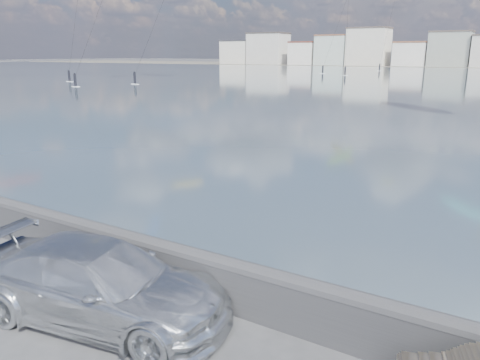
% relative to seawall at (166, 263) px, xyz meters
% --- Properties ---
extents(ground, '(700.00, 700.00, 0.00)m').
position_rel_seawall_xyz_m(ground, '(0.00, -2.70, -0.58)').
color(ground, '#333335').
rests_on(ground, ground).
extents(seawall, '(400.00, 0.36, 1.08)m').
position_rel_seawall_xyz_m(seawall, '(0.00, 0.00, 0.00)').
color(seawall, '#28282B').
rests_on(seawall, ground).
extents(car_silver, '(5.28, 2.90, 1.45)m').
position_rel_seawall_xyz_m(car_silver, '(-0.27, -1.52, 0.14)').
color(car_silver, silver).
rests_on(car_silver, ground).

